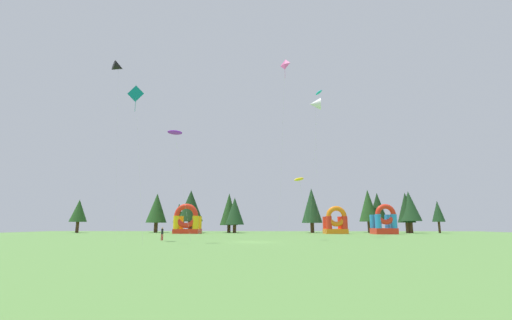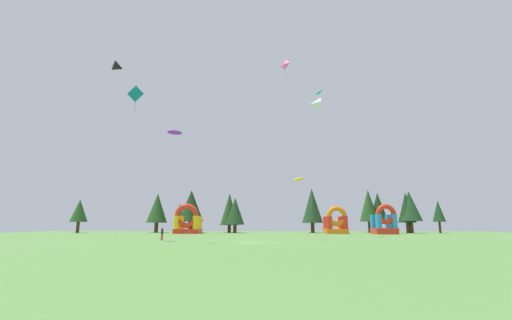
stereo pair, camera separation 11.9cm
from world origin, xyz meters
The scene contains 25 objects.
ground_plane centered at (0.00, 0.00, 0.00)m, with size 120.00×120.00×0.00m, color #5B8C42.
kite_yellow_parafoil centered at (5.62, 5.19, 7.59)m, with size 2.22×2.34×8.03m.
kite_pink_diamond centered at (4.54, 14.11, 27.61)m, with size 1.62×8.77×28.46m.
kite_purple_parafoil centered at (-8.74, -1.90, 11.96)m, with size 2.75×2.61×12.36m.
kite_teal_diamond centered at (-12.92, -3.06, 15.92)m, with size 3.39×3.04×16.66m.
kite_white_delta centered at (9.73, 16.42, 21.72)m, with size 2.01×6.42×22.72m.
kite_cyan_parafoil centered at (11.29, 22.00, 25.87)m, with size 2.69×6.39×26.35m.
kite_black_delta centered at (-17.57, 2.08, 21.83)m, with size 3.78×4.53×22.62m.
person_far_side centered at (-11.28, 3.67, 0.92)m, with size 0.33×0.33×1.55m.
inflatable_blue_arch centered at (15.74, 33.98, 1.96)m, with size 4.41×4.98×5.61m.
inflatable_red_slide centered at (-15.18, 34.24, 2.20)m, with size 5.28×4.69×6.16m.
inflatable_orange_dome centered at (24.82, 31.39, 2.07)m, with size 4.22×4.62×5.85m.
tree_row_0 centered at (-42.01, 40.69, 4.98)m, with size 3.85×3.85×7.60m.
tree_row_1 centered at (-24.42, 42.69, 5.67)m, with size 4.80×4.80×9.15m.
tree_row_2 centered at (-19.63, 44.80, 4.53)m, with size 2.79×2.79×6.84m.
tree_row_3 centered at (-16.55, 43.56, 4.96)m, with size 2.99×2.99×7.46m.
tree_row_4 centered at (-16.35, 42.66, 6.19)m, with size 5.83×5.83×9.89m.
tree_row_5 centered at (-7.25, 42.66, 5.38)m, with size 4.25×4.25×9.12m.
tree_row_6 centered at (-5.72, 40.26, 4.84)m, with size 4.28×4.28×7.93m.
tree_row_7 centered at (12.02, 42.17, 6.18)m, with size 4.73×4.73×10.23m.
tree_row_8 centered at (25.76, 44.60, 6.28)m, with size 4.41×4.41×10.12m.
tree_row_9 centered at (28.22, 45.38, 5.77)m, with size 4.53×4.53×9.41m.
tree_row_10 centered at (32.79, 40.05, 5.59)m, with size 3.80×3.80×8.98m.
tree_row_11 centered at (33.53, 40.01, 5.87)m, with size 4.99×4.99×9.23m.
tree_row_12 centered at (40.20, 40.83, 4.76)m, with size 2.73×2.73×7.17m.
Camera 1 is at (1.32, -38.83, 1.93)m, focal length 24.21 mm.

